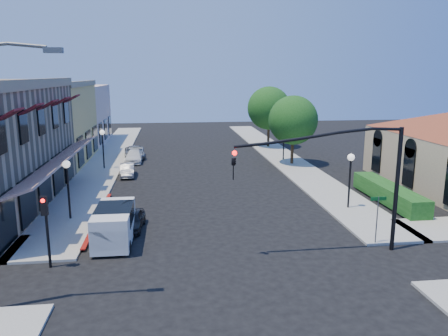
{
  "coord_description": "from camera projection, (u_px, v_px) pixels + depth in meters",
  "views": [
    {
      "loc": [
        -2.61,
        -17.29,
        8.4
      ],
      "look_at": [
        0.74,
        9.31,
        2.6
      ],
      "focal_mm": 35.0,
      "sensor_mm": 36.0,
      "label": 1
    }
  ],
  "objects": [
    {
      "name": "secondary_signal",
      "position": [
        46.0,
        218.0,
        18.76
      ],
      "size": [
        0.28,
        0.42,
        3.32
      ],
      "color": "black",
      "rests_on": "ground"
    },
    {
      "name": "parked_car_a",
      "position": [
        132.0,
        220.0,
        23.98
      ],
      "size": [
        1.51,
        3.19,
        1.06
      ],
      "primitive_type": "imported",
      "rotation": [
        0.0,
        0.0,
        -0.09
      ],
      "color": "black",
      "rests_on": "ground"
    },
    {
      "name": "signal_mast_arm",
      "position": [
        355.0,
        169.0,
        20.16
      ],
      "size": [
        8.01,
        0.39,
        6.0
      ],
      "color": "black",
      "rests_on": "ground"
    },
    {
      "name": "street_tree_b",
      "position": [
        269.0,
        108.0,
        50.01
      ],
      "size": [
        4.94,
        4.94,
        7.02
      ],
      "color": "black",
      "rests_on": "ground"
    },
    {
      "name": "pink_stucco_building",
      "position": [
        62.0,
        115.0,
        53.08
      ],
      "size": [
        10.0,
        12.0,
        7.0
      ],
      "primitive_type": "cube",
      "color": "beige",
      "rests_on": "ground"
    },
    {
      "name": "street_tree_a",
      "position": [
        293.0,
        120.0,
        40.39
      ],
      "size": [
        4.56,
        4.56,
        6.48
      ],
      "color": "black",
      "rests_on": "ground"
    },
    {
      "name": "parked_car_b",
      "position": [
        127.0,
        170.0,
        36.42
      ],
      "size": [
        1.35,
        3.27,
        1.05
      ],
      "primitive_type": "imported",
      "rotation": [
        0.0,
        0.0,
        0.08
      ],
      "color": "gray",
      "rests_on": "ground"
    },
    {
      "name": "hedge",
      "position": [
        388.0,
        203.0,
        29.02
      ],
      "size": [
        1.4,
        8.0,
        1.1
      ],
      "primitive_type": "cube",
      "color": "#184A15",
      "rests_on": "ground"
    },
    {
      "name": "street_name_sign",
      "position": [
        377.0,
        212.0,
        21.55
      ],
      "size": [
        0.8,
        0.06,
        2.5
      ],
      "color": "#595B5E",
      "rests_on": "ground"
    },
    {
      "name": "lamppost_left_near",
      "position": [
        67.0,
        175.0,
        25.0
      ],
      "size": [
        0.44,
        0.44,
        3.57
      ],
      "color": "black",
      "rests_on": "ground"
    },
    {
      "name": "white_van",
      "position": [
        114.0,
        223.0,
        21.92
      ],
      "size": [
        1.84,
        4.11,
        1.82
      ],
      "color": "silver",
      "rests_on": "ground"
    },
    {
      "name": "sidewalk_left",
      "position": [
        109.0,
        158.0,
        43.96
      ],
      "size": [
        3.5,
        50.0,
        0.12
      ],
      "primitive_type": "cube",
      "color": "#9A978C",
      "rests_on": "ground"
    },
    {
      "name": "curb_red_strip",
      "position": [
        99.0,
        219.0,
        25.78
      ],
      "size": [
        0.25,
        10.0,
        0.06
      ],
      "primitive_type": "cube",
      "color": "maroon",
      "rests_on": "ground"
    },
    {
      "name": "lamppost_right_far",
      "position": [
        284.0,
        133.0,
        42.6
      ],
      "size": [
        0.44,
        0.44,
        3.57
      ],
      "color": "black",
      "rests_on": "ground"
    },
    {
      "name": "lamppost_left_far",
      "position": [
        103.0,
        139.0,
        38.58
      ],
      "size": [
        0.44,
        0.44,
        3.57
      ],
      "color": "black",
      "rests_on": "ground"
    },
    {
      "name": "ground",
      "position": [
        234.0,
        272.0,
        18.86
      ],
      "size": [
        120.0,
        120.0,
        0.0
      ],
      "primitive_type": "plane",
      "color": "black",
      "rests_on": "ground"
    },
    {
      "name": "parked_car_c",
      "position": [
        134.0,
        156.0,
        42.24
      ],
      "size": [
        1.7,
        3.98,
        1.14
      ],
      "primitive_type": "imported",
      "rotation": [
        0.0,
        0.0,
        -0.03
      ],
      "color": "white",
      "rests_on": "ground"
    },
    {
      "name": "yellow_stucco_building",
      "position": [
        32.0,
        123.0,
        41.38
      ],
      "size": [
        10.0,
        12.0,
        7.6
      ],
      "primitive_type": "cube",
      "color": "tan",
      "rests_on": "ground"
    },
    {
      "name": "sidewalk_right",
      "position": [
        278.0,
        154.0,
        46.1
      ],
      "size": [
        3.5,
        50.0,
        0.12
      ],
      "primitive_type": "cube",
      "color": "#9A978C",
      "rests_on": "ground"
    },
    {
      "name": "lamppost_right_near",
      "position": [
        350.0,
        167.0,
        27.08
      ],
      "size": [
        0.44,
        0.44,
        3.57
      ],
      "color": "black",
      "rests_on": "ground"
    },
    {
      "name": "parked_car_d",
      "position": [
        135.0,
        152.0,
        44.47
      ],
      "size": [
        2.3,
        4.36,
        1.17
      ],
      "primitive_type": "imported",
      "rotation": [
        0.0,
        0.0,
        0.09
      ],
      "color": "gray",
      "rests_on": "ground"
    }
  ]
}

